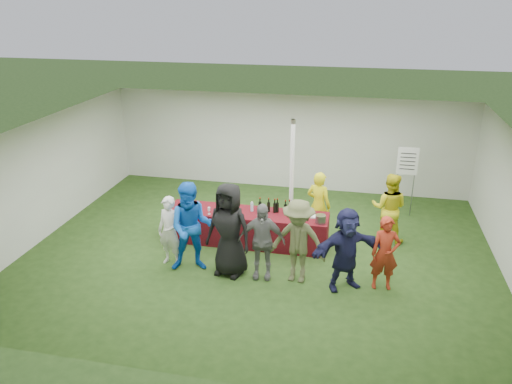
% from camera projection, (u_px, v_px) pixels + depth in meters
% --- Properties ---
extents(ground, '(60.00, 60.00, 0.00)m').
position_uv_depth(ground, '(260.00, 251.00, 10.97)').
color(ground, '#284719').
rests_on(ground, ground).
extents(tent, '(10.00, 10.00, 10.00)m').
position_uv_depth(tent, '(292.00, 177.00, 11.46)').
color(tent, white).
rests_on(tent, ground).
extents(serving_table, '(3.60, 0.80, 0.75)m').
position_uv_depth(serving_table, '(247.00, 227.00, 11.22)').
color(serving_table, maroon).
rests_on(serving_table, ground).
extents(wine_bottles, '(0.73, 0.12, 0.32)m').
position_uv_depth(wine_bottles, '(276.00, 207.00, 11.03)').
color(wine_bottles, black).
rests_on(wine_bottles, serving_table).
extents(wine_glasses, '(2.68, 0.14, 0.16)m').
position_uv_depth(wine_glasses, '(226.00, 211.00, 10.88)').
color(wine_glasses, silver).
rests_on(wine_glasses, serving_table).
extents(water_bottle, '(0.07, 0.07, 0.23)m').
position_uv_depth(water_bottle, '(252.00, 207.00, 11.10)').
color(water_bottle, silver).
rests_on(water_bottle, serving_table).
extents(bar_towel, '(0.25, 0.18, 0.03)m').
position_uv_depth(bar_towel, '(316.00, 217.00, 10.83)').
color(bar_towel, white).
rests_on(bar_towel, serving_table).
extents(dump_bucket, '(0.22, 0.22, 0.18)m').
position_uv_depth(dump_bucket, '(321.00, 219.00, 10.53)').
color(dump_bucket, slate).
rests_on(dump_bucket, serving_table).
extents(wine_list_sign, '(0.50, 0.03, 1.80)m').
position_uv_depth(wine_list_sign, '(407.00, 166.00, 12.26)').
color(wine_list_sign, slate).
rests_on(wine_list_sign, ground).
extents(staff_pourer, '(0.68, 0.57, 1.60)m').
position_uv_depth(staff_pourer, '(319.00, 205.00, 11.31)').
color(staff_pourer, '#CCCB12').
rests_on(staff_pourer, ground).
extents(staff_back, '(0.88, 0.74, 1.63)m').
position_uv_depth(staff_back, '(389.00, 208.00, 11.15)').
color(staff_back, gold).
rests_on(staff_back, ground).
extents(customer_0, '(0.62, 0.48, 1.50)m').
position_uv_depth(customer_0, '(170.00, 231.00, 10.20)').
color(customer_0, silver).
rests_on(customer_0, ground).
extents(customer_1, '(1.07, 0.92, 1.88)m').
position_uv_depth(customer_1, '(192.00, 227.00, 9.94)').
color(customer_1, blue).
rests_on(customer_1, ground).
extents(customer_2, '(1.05, 0.80, 1.93)m').
position_uv_depth(customer_2, '(229.00, 230.00, 9.78)').
color(customer_2, black).
rests_on(customer_2, ground).
extents(customer_3, '(0.96, 0.47, 1.58)m').
position_uv_depth(customer_3, '(262.00, 241.00, 9.70)').
color(customer_3, slate).
rests_on(customer_3, ground).
extents(customer_4, '(1.18, 0.77, 1.71)m').
position_uv_depth(customer_4, '(298.00, 241.00, 9.55)').
color(customer_4, '#505532').
rests_on(customer_4, ground).
extents(customer_5, '(1.56, 1.19, 1.64)m').
position_uv_depth(customer_5, '(346.00, 249.00, 9.34)').
color(customer_5, '#1A1B40').
rests_on(customer_5, ground).
extents(customer_6, '(0.58, 0.42, 1.47)m').
position_uv_depth(customer_6, '(385.00, 253.00, 9.36)').
color(customer_6, maroon).
rests_on(customer_6, ground).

